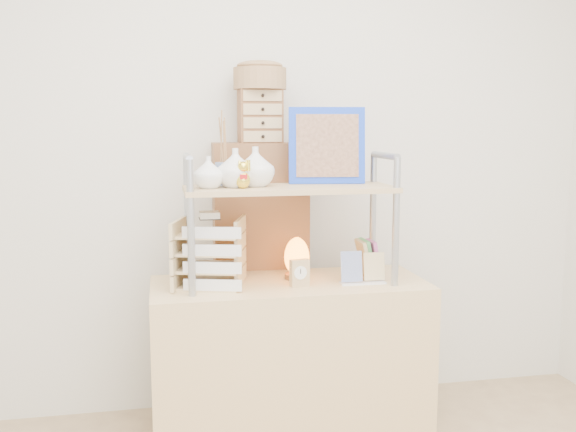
% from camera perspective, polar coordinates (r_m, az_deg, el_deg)
% --- Properties ---
extents(room_shell, '(3.42, 3.41, 2.61)m').
position_cam_1_polar(room_shell, '(1.98, 4.97, 15.70)').
color(room_shell, silver).
rests_on(room_shell, ground).
extents(desk, '(1.20, 0.50, 0.75)m').
position_cam_1_polar(desk, '(2.94, 0.13, -13.01)').
color(desk, tan).
rests_on(desk, ground).
extents(cabinet, '(0.46, 0.26, 1.35)m').
position_cam_1_polar(cabinet, '(3.19, -2.47, -5.70)').
color(cabinet, brown).
rests_on(cabinet, ground).
extents(hutch, '(0.90, 0.34, 0.76)m').
position_cam_1_polar(hutch, '(2.75, -1.39, 3.23)').
color(hutch, '#9A9EA8').
rests_on(hutch, desk).
extents(letter_tray, '(0.32, 0.31, 0.32)m').
position_cam_1_polar(letter_tray, '(2.75, -6.94, -3.61)').
color(letter_tray, tan).
rests_on(letter_tray, desk).
extents(salt_lamp, '(0.12, 0.12, 0.19)m').
position_cam_1_polar(salt_lamp, '(2.87, 0.78, -3.72)').
color(salt_lamp, brown).
rests_on(salt_lamp, desk).
extents(desk_clock, '(0.09, 0.05, 0.12)m').
position_cam_1_polar(desk_clock, '(2.74, 1.04, -5.08)').
color(desk_clock, tan).
rests_on(desk_clock, desk).
extents(postcard_stand, '(0.20, 0.06, 0.14)m').
position_cam_1_polar(postcard_stand, '(2.81, 6.64, -5.17)').
color(postcard_stand, white).
rests_on(postcard_stand, desk).
extents(drawer_chest, '(0.20, 0.16, 0.25)m').
position_cam_1_polar(drawer_chest, '(3.08, -2.50, 8.84)').
color(drawer_chest, brown).
rests_on(drawer_chest, cabinet).
extents(woven_basket, '(0.25, 0.25, 0.10)m').
position_cam_1_polar(woven_basket, '(3.08, -2.52, 12.10)').
color(woven_basket, brown).
rests_on(woven_basket, drawer_chest).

